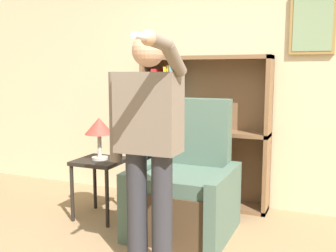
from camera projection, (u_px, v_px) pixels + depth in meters
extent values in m
cube|color=beige|center=(221.00, 76.00, 4.25)|extent=(8.00, 0.06, 2.80)
cube|color=olive|center=(313.00, 24.00, 3.78)|extent=(0.42, 0.04, 0.58)
cube|color=gray|center=(313.00, 24.00, 3.76)|extent=(0.36, 0.01, 0.52)
cube|color=brown|center=(147.00, 128.00, 4.48)|extent=(0.04, 0.28, 1.61)
cube|color=brown|center=(268.00, 136.00, 3.95)|extent=(0.04, 0.28, 1.61)
cube|color=brown|center=(207.00, 130.00, 4.34)|extent=(1.39, 0.01, 1.61)
cube|color=brown|center=(203.00, 202.00, 4.32)|extent=(1.39, 0.28, 0.04)
cube|color=brown|center=(204.00, 132.00, 4.22)|extent=(1.39, 0.28, 0.04)
cube|color=brown|center=(205.00, 58.00, 4.11)|extent=(1.39, 0.28, 0.04)
cube|color=#1E47B2|center=(151.00, 163.00, 4.51)|extent=(0.03, 0.21, 0.72)
cube|color=black|center=(154.00, 167.00, 4.51)|extent=(0.03, 0.20, 0.64)
cube|color=black|center=(158.00, 168.00, 4.49)|extent=(0.04, 0.24, 0.64)
cube|color=#5B99A8|center=(161.00, 172.00, 4.48)|extent=(0.03, 0.18, 0.55)
cube|color=gold|center=(164.00, 175.00, 4.47)|extent=(0.03, 0.23, 0.47)
cube|color=purple|center=(168.00, 174.00, 4.45)|extent=(0.04, 0.16, 0.51)
cube|color=gold|center=(172.00, 170.00, 4.42)|extent=(0.06, 0.16, 0.62)
cube|color=#9E7A47|center=(176.00, 172.00, 4.40)|extent=(0.04, 0.16, 0.58)
cube|color=purple|center=(150.00, 107.00, 4.43)|extent=(0.03, 0.17, 0.46)
cube|color=#1E47B2|center=(153.00, 101.00, 4.40)|extent=(0.03, 0.19, 0.60)
cube|color=red|center=(157.00, 98.00, 4.38)|extent=(0.05, 0.23, 0.65)
cube|color=red|center=(161.00, 101.00, 4.37)|extent=(0.02, 0.22, 0.61)
cube|color=red|center=(164.00, 107.00, 4.36)|extent=(0.04, 0.21, 0.47)
cube|color=gold|center=(168.00, 98.00, 4.33)|extent=(0.03, 0.19, 0.67)
cube|color=gold|center=(171.00, 97.00, 4.31)|extent=(0.03, 0.17, 0.69)
cube|color=#5B99A8|center=(175.00, 96.00, 4.30)|extent=(0.04, 0.21, 0.71)
cube|color=#4C3823|center=(183.00, 209.00, 3.52)|extent=(0.65, 0.79, 0.45)
cube|color=#4C6656|center=(182.00, 180.00, 3.45)|extent=(0.61, 0.67, 0.12)
cube|color=#4C6656|center=(196.00, 149.00, 3.78)|extent=(0.65, 0.16, 0.97)
cube|color=#4C6656|center=(145.00, 195.00, 3.66)|extent=(0.10, 0.87, 0.60)
cube|color=#4C6656|center=(224.00, 206.00, 3.37)|extent=(0.10, 0.87, 0.60)
cylinder|color=#2D2D33|center=(137.00, 210.00, 2.87)|extent=(0.15, 0.15, 0.88)
cylinder|color=#2D2D33|center=(162.00, 214.00, 2.80)|extent=(0.15, 0.15, 0.88)
cube|color=#756656|center=(149.00, 113.00, 2.74)|extent=(0.45, 0.24, 0.56)
sphere|color=tan|center=(148.00, 51.00, 2.68)|extent=(0.22, 0.22, 0.22)
cylinder|color=#756656|center=(115.00, 117.00, 2.85)|extent=(0.09, 0.09, 0.65)
cylinder|color=#756656|center=(174.00, 59.00, 2.49)|extent=(0.09, 0.28, 0.23)
cylinder|color=#756656|center=(158.00, 42.00, 2.26)|extent=(0.08, 0.27, 0.10)
sphere|color=tan|center=(148.00, 38.00, 2.14)|extent=(0.09, 0.09, 0.09)
cylinder|color=white|center=(140.00, 36.00, 2.05)|extent=(0.04, 0.15, 0.04)
cube|color=black|center=(100.00, 161.00, 3.86)|extent=(0.45, 0.45, 0.04)
cylinder|color=black|center=(72.00, 193.00, 3.80)|extent=(0.04, 0.04, 0.55)
cylinder|color=black|center=(107.00, 198.00, 3.65)|extent=(0.04, 0.04, 0.55)
cylinder|color=black|center=(95.00, 183.00, 4.16)|extent=(0.04, 0.04, 0.55)
cylinder|color=black|center=(128.00, 187.00, 4.00)|extent=(0.04, 0.04, 0.55)
cylinder|color=#B7B2A8|center=(100.00, 158.00, 3.86)|extent=(0.16, 0.16, 0.02)
cylinder|color=#B7B2A8|center=(100.00, 146.00, 3.84)|extent=(0.04, 0.04, 0.23)
cone|color=#B2382D|center=(99.00, 126.00, 3.81)|extent=(0.28, 0.28, 0.16)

